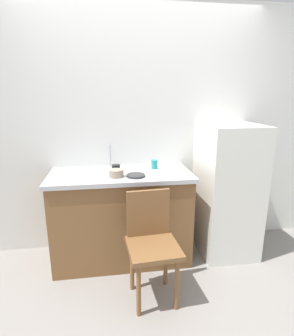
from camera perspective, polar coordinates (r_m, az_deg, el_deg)
name	(u,v)px	position (r m, az deg, el deg)	size (l,w,h in m)	color
ground_plane	(154,298)	(2.50, 1.47, -25.75)	(8.00, 8.00, 0.00)	gray
back_wall	(138,131)	(2.90, -1.81, 7.81)	(4.80, 0.10, 2.53)	silver
cabinet_base	(122,218)	(2.79, -5.33, -10.45)	(1.32, 0.60, 0.87)	brown
countertop	(121,175)	(2.62, -5.57, -1.41)	(1.36, 0.64, 0.04)	#B7B7BC
faucet	(110,156)	(2.83, -7.85, 2.58)	(0.02, 0.02, 0.23)	#B7B7BC
refrigerator	(227,190)	(2.94, 16.50, -4.50)	(0.55, 0.62, 1.36)	silver
chair	(152,241)	(2.26, 0.98, -15.10)	(0.43, 0.43, 0.89)	brown
terracotta_bowl	(116,173)	(2.48, -6.50, -1.10)	(0.13, 0.13, 0.07)	gray
hotplate	(136,176)	(2.48, -2.37, -1.59)	(0.17, 0.17, 0.02)	#2D2D2D
cup_black	(116,169)	(2.62, -6.55, -0.14)	(0.08, 0.08, 0.08)	black
cup_teal	(154,164)	(2.74, 1.57, 0.80)	(0.06, 0.06, 0.09)	teal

